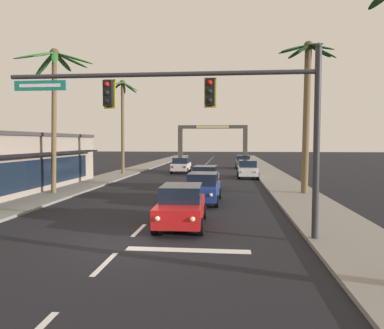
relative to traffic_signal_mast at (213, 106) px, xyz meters
The scene contains 15 objects.
ground_plane 5.59m from the traffic_signal_mast, 165.05° to the right, with size 220.00×220.00×0.00m, color black.
sidewalk_right 20.37m from the traffic_signal_mast, 75.73° to the left, with size 3.20×110.00×0.14m, color gray.
sidewalk_left 22.49m from the traffic_signal_mast, 119.13° to the left, with size 3.20×110.00×0.14m, color gray.
lane_markings 20.49m from the traffic_signal_mast, 97.17° to the left, with size 4.28×89.24×0.01m.
traffic_signal_mast is the anchor object (origin of this frame).
sedan_lead_at_stop_bar 4.54m from the traffic_signal_mast, 124.70° to the left, with size 2.04×4.49×1.68m.
sedan_third_in_queue 8.77m from the traffic_signal_mast, 96.46° to the left, with size 2.03×4.48×1.68m.
sedan_fifth_in_queue 14.28m from the traffic_signal_mast, 94.77° to the left, with size 2.11×4.51×1.68m.
sedan_oncoming_far 28.07m from the traffic_signal_mast, 99.76° to the left, with size 1.97×4.46×1.68m.
sedan_parked_nearest_kerb 34.94m from the traffic_signal_mast, 86.05° to the left, with size 1.98×4.46×1.68m.
sedan_parked_mid_kerb 22.67m from the traffic_signal_mast, 84.01° to the left, with size 1.95×4.45×1.68m.
palm_left_second 14.61m from the traffic_signal_mast, 136.96° to the left, with size 4.51×4.85×9.38m.
palm_left_third 26.42m from the traffic_signal_mast, 113.15° to the left, with size 3.44×3.61×9.77m.
palm_right_second 12.77m from the traffic_signal_mast, 64.14° to the left, with size 3.62×3.56×9.81m.
town_gateway_arch 64.06m from the traffic_signal_mast, 92.61° to the left, with size 14.49×0.90×6.84m.
Camera 1 is at (3.50, -12.03, 3.48)m, focal length 34.28 mm.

